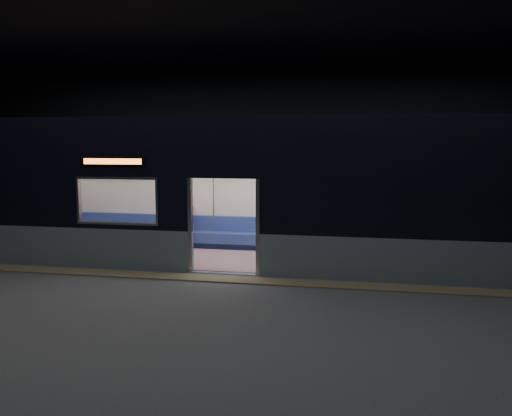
% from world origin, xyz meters
% --- Properties ---
extents(station_floor, '(24.00, 14.00, 0.01)m').
position_xyz_m(station_floor, '(0.00, 0.00, -0.01)').
color(station_floor, '#47494C').
rests_on(station_floor, ground).
extents(station_envelope, '(24.00, 14.00, 5.00)m').
position_xyz_m(station_envelope, '(0.00, 0.00, 3.66)').
color(station_envelope, black).
rests_on(station_envelope, station_floor).
extents(tactile_strip, '(22.80, 0.50, 0.03)m').
position_xyz_m(tactile_strip, '(0.00, 0.55, 0.01)').
color(tactile_strip, '#8C7F59').
rests_on(tactile_strip, station_floor).
extents(metro_car, '(18.00, 3.04, 3.35)m').
position_xyz_m(metro_car, '(-0.00, 2.54, 1.85)').
color(metro_car, gray).
rests_on(metro_car, station_floor).
extents(passenger, '(0.45, 0.74, 1.41)m').
position_xyz_m(passenger, '(-1.73, 3.55, 0.82)').
color(passenger, black).
rests_on(passenger, metro_car).
extents(handbag, '(0.32, 0.30, 0.13)m').
position_xyz_m(handbag, '(-1.74, 3.31, 0.68)').
color(handbag, black).
rests_on(handbag, passenger).
extents(transit_map, '(1.02, 0.03, 0.66)m').
position_xyz_m(transit_map, '(4.85, 3.85, 1.48)').
color(transit_map, white).
rests_on(transit_map, metro_car).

